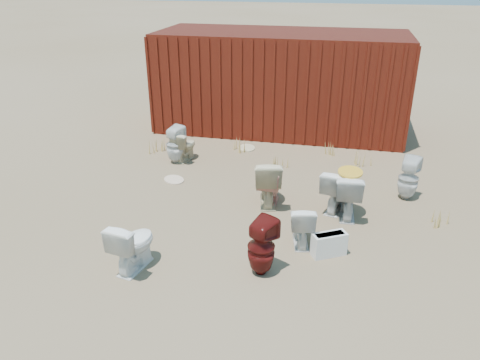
% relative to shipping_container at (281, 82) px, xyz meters
% --- Properties ---
extents(ground, '(100.00, 100.00, 0.00)m').
position_rel_shipping_container_xyz_m(ground, '(0.00, -5.20, -1.20)').
color(ground, brown).
rests_on(ground, ground).
extents(shipping_container, '(6.00, 2.40, 2.40)m').
position_rel_shipping_container_xyz_m(shipping_container, '(0.00, 0.00, 0.00)').
color(shipping_container, '#470D0B').
rests_on(shipping_container, ground).
extents(toilet_front_a, '(0.54, 0.80, 0.75)m').
position_rel_shipping_container_xyz_m(toilet_front_a, '(-1.05, -6.61, -0.83)').
color(toilet_front_a, white).
rests_on(toilet_front_a, ground).
extents(toilet_front_pink, '(0.41, 0.71, 0.72)m').
position_rel_shipping_container_xyz_m(toilet_front_pink, '(0.47, -4.29, -0.84)').
color(toilet_front_pink, '#F8A58F').
rests_on(toilet_front_pink, ground).
extents(toilet_front_c, '(0.49, 0.71, 0.66)m').
position_rel_shipping_container_xyz_m(toilet_front_c, '(1.13, -5.46, -0.87)').
color(toilet_front_c, white).
rests_on(toilet_front_c, ground).
extents(toilet_front_maroon, '(0.50, 0.51, 0.82)m').
position_rel_shipping_container_xyz_m(toilet_front_maroon, '(0.69, -6.34, -0.79)').
color(toilet_front_maroon, '#55100E').
rests_on(toilet_front_maroon, ground).
extents(toilet_front_e, '(0.60, 0.83, 0.76)m').
position_rel_shipping_container_xyz_m(toilet_front_e, '(1.61, -4.25, -0.82)').
color(toilet_front_e, white).
rests_on(toilet_front_e, ground).
extents(toilet_back_a, '(0.48, 0.48, 0.81)m').
position_rel_shipping_container_xyz_m(toilet_back_a, '(-1.80, -2.85, -0.80)').
color(toilet_back_a, silver).
rests_on(toilet_back_a, ground).
extents(toilet_back_beige_left, '(0.48, 0.69, 0.65)m').
position_rel_shipping_container_xyz_m(toilet_back_beige_left, '(-1.66, -2.67, -0.88)').
color(toilet_back_beige_left, beige).
rests_on(toilet_back_beige_left, ground).
extents(toilet_back_beige_right, '(0.62, 0.90, 0.84)m').
position_rel_shipping_container_xyz_m(toilet_back_beige_right, '(0.42, -4.27, -0.78)').
color(toilet_back_beige_right, beige).
rests_on(toilet_back_beige_right, ground).
extents(toilet_back_yellowlid, '(0.48, 0.79, 0.79)m').
position_rel_shipping_container_xyz_m(toilet_back_yellowlid, '(1.80, -4.42, -0.81)').
color(toilet_back_yellowlid, silver).
rests_on(toilet_back_yellowlid, ground).
extents(toilet_back_e, '(0.45, 0.46, 0.79)m').
position_rel_shipping_container_xyz_m(toilet_back_e, '(2.84, -3.54, -0.81)').
color(toilet_back_e, silver).
rests_on(toilet_back_e, ground).
extents(yellow_lid, '(0.40, 0.50, 0.02)m').
position_rel_shipping_container_xyz_m(yellow_lid, '(1.80, -4.42, -0.40)').
color(yellow_lid, gold).
rests_on(yellow_lid, toilet_back_yellowlid).
extents(loose_tank, '(0.53, 0.42, 0.35)m').
position_rel_shipping_container_xyz_m(loose_tank, '(1.57, -5.69, -1.02)').
color(loose_tank, silver).
rests_on(loose_tank, ground).
extents(loose_lid_near, '(0.47, 0.56, 0.02)m').
position_rel_shipping_container_xyz_m(loose_lid_near, '(-0.50, -1.70, -1.19)').
color(loose_lid_near, '#C2B78C').
rests_on(loose_lid_near, ground).
extents(loose_lid_far, '(0.59, 0.58, 0.02)m').
position_rel_shipping_container_xyz_m(loose_lid_far, '(-1.53, -3.74, -1.19)').
color(loose_lid_far, beige).
rests_on(loose_lid_far, ground).
extents(weed_clump_a, '(0.36, 0.36, 0.30)m').
position_rel_shipping_container_xyz_m(weed_clump_a, '(-2.47, -2.40, -1.05)').
color(weed_clump_a, '#B29247').
rests_on(weed_clump_a, ground).
extents(weed_clump_b, '(0.32, 0.32, 0.29)m').
position_rel_shipping_container_xyz_m(weed_clump_b, '(0.41, -2.62, -1.06)').
color(weed_clump_b, '#B29247').
rests_on(weed_clump_b, ground).
extents(weed_clump_c, '(0.36, 0.36, 0.33)m').
position_rel_shipping_container_xyz_m(weed_clump_c, '(2.11, -2.18, -1.04)').
color(weed_clump_c, '#B29247').
rests_on(weed_clump_c, ground).
extents(weed_clump_d, '(0.30, 0.30, 0.28)m').
position_rel_shipping_container_xyz_m(weed_clump_d, '(-0.63, -1.89, -1.06)').
color(weed_clump_d, '#B29247').
rests_on(weed_clump_d, ground).
extents(weed_clump_e, '(0.34, 0.34, 0.29)m').
position_rel_shipping_container_xyz_m(weed_clump_e, '(1.41, -1.70, -1.05)').
color(weed_clump_e, '#B29247').
rests_on(weed_clump_e, ground).
extents(weed_clump_f, '(0.28, 0.28, 0.26)m').
position_rel_shipping_container_xyz_m(weed_clump_f, '(3.31, -4.43, -1.07)').
color(weed_clump_f, '#B29247').
rests_on(weed_clump_f, ground).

